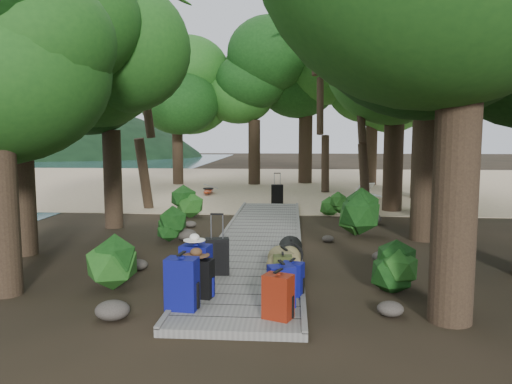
# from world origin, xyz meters

# --- Properties ---
(ground) EXTENTS (120.00, 120.00, 0.00)m
(ground) POSITION_xyz_m (0.00, 0.00, 0.00)
(ground) COLOR #2F2317
(ground) RESTS_ON ground
(sand_beach) EXTENTS (40.00, 22.00, 0.02)m
(sand_beach) POSITION_xyz_m (0.00, 16.00, 0.01)
(sand_beach) COLOR tan
(sand_beach) RESTS_ON ground
(boardwalk) EXTENTS (2.00, 12.00, 0.12)m
(boardwalk) POSITION_xyz_m (0.00, 1.00, 0.06)
(boardwalk) COLOR slate
(boardwalk) RESTS_ON ground
(backpack_left_a) EXTENTS (0.48, 0.36, 0.84)m
(backpack_left_a) POSITION_xyz_m (-0.79, -4.23, 0.54)
(backpack_left_a) COLOR navy
(backpack_left_a) RESTS_ON boardwalk
(backpack_left_b) EXTENTS (0.40, 0.32, 0.67)m
(backpack_left_b) POSITION_xyz_m (-0.61, -3.68, 0.45)
(backpack_left_b) COLOR black
(backpack_left_b) RESTS_ON boardwalk
(backpack_left_c) EXTENTS (0.51, 0.40, 0.85)m
(backpack_left_c) POSITION_xyz_m (-0.74, -3.44, 0.55)
(backpack_left_c) COLOR navy
(backpack_left_c) RESTS_ON boardwalk
(backpack_left_d) EXTENTS (0.42, 0.32, 0.60)m
(backpack_left_d) POSITION_xyz_m (-0.75, -2.13, 0.42)
(backpack_left_d) COLOR navy
(backpack_left_d) RESTS_ON boardwalk
(backpack_right_a) EXTENTS (0.46, 0.40, 0.68)m
(backpack_right_a) POSITION_xyz_m (0.60, -4.49, 0.46)
(backpack_right_a) COLOR maroon
(backpack_right_a) RESTS_ON boardwalk
(backpack_right_b) EXTENTS (0.44, 0.37, 0.68)m
(backpack_right_b) POSITION_xyz_m (0.63, -4.01, 0.46)
(backpack_right_b) COLOR navy
(backpack_right_b) RESTS_ON boardwalk
(backpack_right_c) EXTENTS (0.39, 0.33, 0.57)m
(backpack_right_c) POSITION_xyz_m (0.80, -3.47, 0.41)
(backpack_right_c) COLOR navy
(backpack_right_c) RESTS_ON boardwalk
(backpack_right_d) EXTENTS (0.33, 0.25, 0.49)m
(backpack_right_d) POSITION_xyz_m (0.63, -2.71, 0.37)
(backpack_right_d) COLOR #343D1B
(backpack_right_d) RESTS_ON boardwalk
(duffel_right_khaki) EXTENTS (0.63, 0.77, 0.44)m
(duffel_right_khaki) POSITION_xyz_m (0.64, -2.23, 0.34)
(duffel_right_khaki) COLOR olive
(duffel_right_khaki) RESTS_ON boardwalk
(duffel_right_black) EXTENTS (0.49, 0.74, 0.45)m
(duffel_right_black) POSITION_xyz_m (0.76, -1.41, 0.35)
(duffel_right_black) COLOR black
(duffel_right_black) RESTS_ON boardwalk
(suitcase_on_boardwalk) EXTENTS (0.46, 0.31, 0.66)m
(suitcase_on_boardwalk) POSITION_xyz_m (-0.56, -2.39, 0.45)
(suitcase_on_boardwalk) COLOR black
(suitcase_on_boardwalk) RESTS_ON boardwalk
(lone_suitcase_on_sand) EXTENTS (0.46, 0.28, 0.72)m
(lone_suitcase_on_sand) POSITION_xyz_m (0.21, 7.82, 0.38)
(lone_suitcase_on_sand) COLOR black
(lone_suitcase_on_sand) RESTS_ON sand_beach
(hat_brown) EXTENTS (0.41, 0.41, 0.12)m
(hat_brown) POSITION_xyz_m (-0.68, -3.72, 0.85)
(hat_brown) COLOR #51351E
(hat_brown) RESTS_ON backpack_left_b
(hat_white) EXTENTS (0.35, 0.35, 0.12)m
(hat_white) POSITION_xyz_m (-0.75, -3.48, 1.03)
(hat_white) COLOR silver
(hat_white) RESTS_ON backpack_left_c
(kayak) EXTENTS (0.88, 3.41, 0.34)m
(kayak) POSITION_xyz_m (-2.94, 10.68, 0.19)
(kayak) COLOR #B6320F
(kayak) RESTS_ON sand_beach
(sun_lounger) EXTENTS (1.20, 2.01, 0.62)m
(sun_lounger) POSITION_xyz_m (3.83, 9.24, 0.33)
(sun_lounger) COLOR silver
(sun_lounger) RESTS_ON sand_beach
(tree_right_a) EXTENTS (5.23, 5.23, 8.71)m
(tree_right_a) POSITION_xyz_m (3.02, -4.12, 4.36)
(tree_right_a) COLOR black
(tree_right_a) RESTS_ON ground
(tree_right_c) EXTENTS (5.64, 5.64, 9.76)m
(tree_right_c) POSITION_xyz_m (4.08, 1.49, 4.88)
(tree_right_c) COLOR black
(tree_right_c) RESTS_ON ground
(tree_right_d) EXTENTS (6.06, 6.06, 11.12)m
(tree_right_d) POSITION_xyz_m (5.14, 4.44, 5.56)
(tree_right_d) COLOR black
(tree_right_d) RESTS_ON ground
(tree_right_e) EXTENTS (5.31, 5.31, 9.57)m
(tree_right_e) POSITION_xyz_m (4.23, 6.31, 4.78)
(tree_right_e) COLOR black
(tree_right_e) RESTS_ON ground
(tree_right_f) EXTENTS (5.88, 5.88, 10.50)m
(tree_right_f) POSITION_xyz_m (6.04, 9.89, 5.25)
(tree_right_f) COLOR black
(tree_right_f) RESTS_ON ground
(tree_left_b) EXTENTS (4.38, 4.38, 7.89)m
(tree_left_b) POSITION_xyz_m (-5.10, -0.72, 3.95)
(tree_left_b) COLOR black
(tree_left_b) RESTS_ON ground
(tree_left_c) EXTENTS (4.18, 4.18, 7.27)m
(tree_left_c) POSITION_xyz_m (-4.28, 2.57, 3.64)
(tree_left_c) COLOR black
(tree_left_c) RESTS_ON ground
(tree_back_a) EXTENTS (5.18, 5.18, 8.96)m
(tree_back_a) POSITION_xyz_m (-1.24, 15.20, 4.48)
(tree_back_a) COLOR black
(tree_back_a) RESTS_ON ground
(tree_back_b) EXTENTS (5.91, 5.91, 10.55)m
(tree_back_b) POSITION_xyz_m (1.47, 16.17, 5.28)
(tree_back_b) COLOR black
(tree_back_b) RESTS_ON ground
(tree_back_c) EXTENTS (4.78, 4.78, 8.60)m
(tree_back_c) POSITION_xyz_m (4.87, 15.34, 4.30)
(tree_back_c) COLOR black
(tree_back_c) RESTS_ON ground
(tree_back_d) EXTENTS (4.79, 4.79, 7.99)m
(tree_back_d) POSITION_xyz_m (-5.30, 15.01, 3.99)
(tree_back_d) COLOR black
(tree_back_d) RESTS_ON ground
(palm_right_a) EXTENTS (4.13, 4.13, 7.05)m
(palm_right_a) POSITION_xyz_m (3.37, 5.76, 3.52)
(palm_right_a) COLOR #194413
(palm_right_a) RESTS_ON ground
(palm_right_b) EXTENTS (4.05, 4.05, 7.82)m
(palm_right_b) POSITION_xyz_m (5.30, 10.91, 3.91)
(palm_right_b) COLOR #194413
(palm_right_b) RESTS_ON ground
(palm_right_c) EXTENTS (4.94, 4.94, 7.86)m
(palm_right_c) POSITION_xyz_m (2.56, 11.98, 3.93)
(palm_right_c) COLOR #194413
(palm_right_c) RESTS_ON ground
(palm_left_a) EXTENTS (4.74, 4.74, 7.55)m
(palm_left_a) POSITION_xyz_m (-4.62, 6.20, 3.77)
(palm_left_a) COLOR #194413
(palm_left_a) RESTS_ON ground
(rock_left_a) EXTENTS (0.50, 0.45, 0.27)m
(rock_left_a) POSITION_xyz_m (-1.77, -4.40, 0.14)
(rock_left_a) COLOR #4C473F
(rock_left_a) RESTS_ON ground
(rock_left_b) EXTENTS (0.38, 0.34, 0.21)m
(rock_left_b) POSITION_xyz_m (-2.21, -1.79, 0.10)
(rock_left_b) COLOR #4C473F
(rock_left_b) RESTS_ON ground
(rock_left_c) EXTENTS (0.53, 0.48, 0.29)m
(rock_left_c) POSITION_xyz_m (-1.85, 0.97, 0.15)
(rock_left_c) COLOR #4C473F
(rock_left_c) RESTS_ON ground
(rock_left_d) EXTENTS (0.33, 0.30, 0.18)m
(rock_left_d) POSITION_xyz_m (-2.11, 2.75, 0.09)
(rock_left_d) COLOR #4C473F
(rock_left_d) RESTS_ON ground
(rock_right_a) EXTENTS (0.39, 0.35, 0.21)m
(rock_right_a) POSITION_xyz_m (2.22, -3.97, 0.11)
(rock_right_a) COLOR #4C473F
(rock_right_a) RESTS_ON ground
(rock_right_b) EXTENTS (0.45, 0.41, 0.25)m
(rock_right_b) POSITION_xyz_m (2.66, -0.90, 0.12)
(rock_right_b) COLOR #4C473F
(rock_right_b) RESTS_ON ground
(rock_right_c) EXTENTS (0.30, 0.27, 0.16)m
(rock_right_c) POSITION_xyz_m (1.67, 1.06, 0.08)
(rock_right_c) COLOR #4C473F
(rock_right_c) RESTS_ON ground
(rock_right_d) EXTENTS (0.64, 0.58, 0.35)m
(rock_right_d) POSITION_xyz_m (3.08, 3.61, 0.18)
(rock_right_d) COLOR #4C473F
(rock_right_d) RESTS_ON ground
(shrub_left_a) EXTENTS (0.97, 0.97, 0.87)m
(shrub_left_a) POSITION_xyz_m (-2.38, -3.05, 0.43)
(shrub_left_a) COLOR #1C4F17
(shrub_left_a) RESTS_ON ground
(shrub_left_b) EXTENTS (0.79, 0.79, 0.71)m
(shrub_left_b) POSITION_xyz_m (-2.25, 0.76, 0.35)
(shrub_left_b) COLOR #1C4F17
(shrub_left_b) RESTS_ON ground
(shrub_left_c) EXTENTS (1.10, 1.10, 0.99)m
(shrub_left_c) POSITION_xyz_m (-2.53, 4.58, 0.50)
(shrub_left_c) COLOR #1C4F17
(shrub_left_c) RESTS_ON ground
(shrub_right_a) EXTENTS (0.88, 0.88, 0.79)m
(shrub_right_a) POSITION_xyz_m (2.42, -2.72, 0.39)
(shrub_right_a) COLOR #1C4F17
(shrub_right_a) RESTS_ON ground
(shrub_right_b) EXTENTS (1.35, 1.35, 1.21)m
(shrub_right_b) POSITION_xyz_m (2.54, 1.79, 0.61)
(shrub_right_b) COLOR #1C4F17
(shrub_right_b) RESTS_ON ground
(shrub_right_c) EXTENTS (0.80, 0.80, 0.72)m
(shrub_right_c) POSITION_xyz_m (2.19, 5.12, 0.36)
(shrub_right_c) COLOR #1C4F17
(shrub_right_c) RESTS_ON ground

